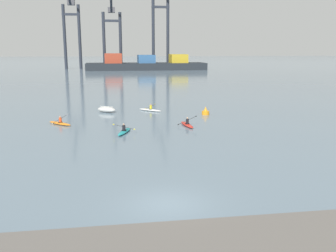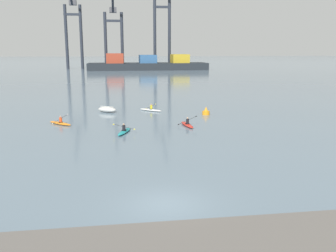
{
  "view_description": "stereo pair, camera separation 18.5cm",
  "coord_description": "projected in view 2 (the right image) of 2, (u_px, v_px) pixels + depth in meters",
  "views": [
    {
      "loc": [
        -2.62,
        -17.54,
        7.92
      ],
      "look_at": [
        2.59,
        16.8,
        0.6
      ],
      "focal_mm": 39.11,
      "sensor_mm": 36.0,
      "label": 1
    },
    {
      "loc": [
        -2.44,
        -17.57,
        7.92
      ],
      "look_at": [
        2.59,
        16.8,
        0.6
      ],
      "focal_mm": 39.11,
      "sensor_mm": 36.0,
      "label": 2
    }
  ],
  "objects": [
    {
      "name": "channel_buoy",
      "position": [
        206.0,
        112.0,
        44.97
      ],
      "size": [
        0.9,
        0.9,
        1.0
      ],
      "color": "orange",
      "rests_on": "ground"
    },
    {
      "name": "container_barge",
      "position": [
        147.0,
        64.0,
        142.07
      ],
      "size": [
        45.95,
        11.72,
        6.31
      ],
      "color": "#1E2328",
      "rests_on": "ground"
    },
    {
      "name": "kayak_teal",
      "position": [
        124.0,
        131.0,
        35.21
      ],
      "size": [
        2.14,
        3.4,
        0.95
      ],
      "color": "teal",
      "rests_on": "ground"
    },
    {
      "name": "kayak_orange",
      "position": [
        60.0,
        123.0,
        39.16
      ],
      "size": [
        2.85,
        2.8,
        1.04
      ],
      "color": "orange",
      "rests_on": "ground"
    },
    {
      "name": "gantry_crane_east_mid",
      "position": [
        162.0,
        21.0,
        147.0
      ],
      "size": [
        7.19,
        19.0,
        36.39
      ],
      "color": "#232833",
      "rests_on": "ground"
    },
    {
      "name": "gantry_crane_west",
      "position": [
        73.0,
        24.0,
        143.93
      ],
      "size": [
        7.01,
        21.93,
        34.23
      ],
      "color": "#232833",
      "rests_on": "ground"
    },
    {
      "name": "capsized_dinghy",
      "position": [
        107.0,
        110.0,
        46.71
      ],
      "size": [
        2.77,
        2.36,
        0.76
      ],
      "color": "beige",
      "rests_on": "ground"
    },
    {
      "name": "gantry_crane_west_mid",
      "position": [
        114.0,
        29.0,
        144.21
      ],
      "size": [
        7.72,
        17.8,
        31.06
      ],
      "color": "#232833",
      "rests_on": "ground"
    },
    {
      "name": "ground_plane",
      "position": [
        166.0,
        205.0,
        18.99
      ],
      "size": [
        800.0,
        800.0,
        0.0
      ],
      "primitive_type": "plane",
      "color": "slate"
    },
    {
      "name": "kayak_white",
      "position": [
        151.0,
        110.0,
        47.7
      ],
      "size": [
        2.96,
        2.69,
        0.95
      ],
      "color": "silver",
      "rests_on": "ground"
    },
    {
      "name": "kayak_red",
      "position": [
        187.0,
        124.0,
        38.38
      ],
      "size": [
        2.15,
        3.45,
        1.08
      ],
      "color": "red",
      "rests_on": "ground"
    }
  ]
}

